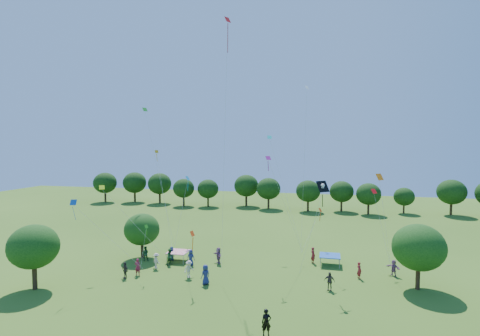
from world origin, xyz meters
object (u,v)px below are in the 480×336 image
Objects in this scene: near_tree_west at (34,247)px; near_tree_north at (142,229)px; tent_blue at (330,256)px; pirate_kite at (322,187)px; tent_red_stripe at (178,252)px; man_in_black at (266,322)px; red_high_kite at (227,66)px; near_tree_east at (419,247)px.

near_tree_west is 1.15× the size of near_tree_north.
pirate_kite is at bearing -97.56° from tent_blue.
tent_blue is (26.24, 13.10, -2.88)m from near_tree_west.
near_tree_north is 5.08m from tent_red_stripe.
man_in_black is 25.39m from red_high_kite.
tent_blue is at bearing 8.38° from tent_red_stripe.
pirate_kite is (-0.82, -6.20, 8.19)m from tent_blue.
near_tree_east reaches higher than man_in_black.
near_tree_north reaches higher than tent_blue.
man_in_black is (21.90, -3.33, -3.00)m from near_tree_west.
tent_blue is (16.68, 2.46, 0.00)m from tent_red_stripe.
pirate_kite is at bearing -172.81° from near_tree_east.
red_high_kite is (-10.87, -2.81, 20.30)m from tent_blue.
near_tree_north is 2.35× the size of tent_red_stripe.
man_in_black is at bearing -39.91° from near_tree_north.
red_high_kite is (5.81, -0.35, 20.30)m from tent_red_stripe.
pirate_kite is 0.33× the size of red_high_kite.
near_tree_north is 21.58m from pirate_kite.
pirate_kite is (20.39, -3.88, 5.89)m from near_tree_north.
near_tree_west is 0.70× the size of pirate_kite.
near_tree_north is 2.79× the size of man_in_black.
near_tree_east is (28.98, -2.80, 0.53)m from near_tree_north.
tent_red_stripe is (-24.45, 2.66, -2.83)m from near_tree_east.
red_high_kite reaches higher than man_in_black.
near_tree_east is at bearing 13.21° from near_tree_west.
near_tree_west is 0.99× the size of near_tree_east.
near_tree_north is at bearing 177.27° from red_high_kite.
red_high_kite is (10.34, -0.49, 18.00)m from near_tree_north.
pirate_kite reaches higher than tent_blue.
near_tree_west is 29.47m from tent_blue.
man_in_black is 13.63m from pirate_kite.
man_in_black reaches higher than tent_red_stripe.
near_tree_north is at bearing 178.18° from tent_red_stripe.
red_high_kite is (-6.53, 13.62, 20.41)m from man_in_black.
tent_blue is 23.20m from red_high_kite.
pirate_kite reaches higher than near_tree_west.
near_tree_west is 3.21× the size of man_in_black.
tent_blue is 0.09× the size of red_high_kite.
near_tree_east is at bearing -5.52° from near_tree_north.
near_tree_north is 20.76m from red_high_kite.
red_high_kite is (-18.64, 2.31, 17.47)m from near_tree_east.
tent_red_stripe is at bearing 114.04° from man_in_black.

